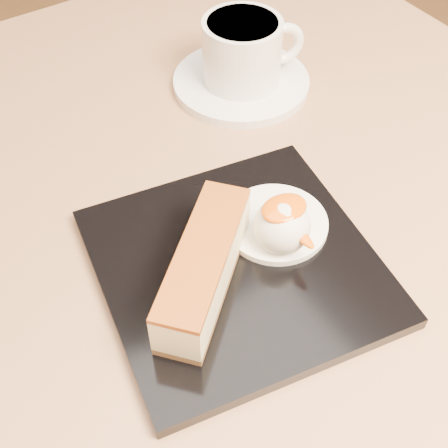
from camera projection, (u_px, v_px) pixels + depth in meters
table at (215, 289)px, 0.70m from camera, size 0.80×0.80×0.72m
dessert_plate at (237, 266)px, 0.52m from camera, size 0.25×0.25×0.01m
cheesecake at (204, 267)px, 0.48m from camera, size 0.13×0.12×0.05m
cream_smear at (276, 223)px, 0.54m from camera, size 0.09×0.09×0.01m
ice_cream_scoop at (282, 226)px, 0.51m from camera, size 0.05×0.05×0.05m
mango_sauce at (284, 208)px, 0.49m from camera, size 0.04×0.03×0.01m
mint_sprig at (231, 216)px, 0.54m from camera, size 0.04×0.03×0.00m
saucer at (241, 82)px, 0.69m from camera, size 0.15×0.15×0.01m
coffee_cup at (244, 50)px, 0.66m from camera, size 0.11×0.08×0.07m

